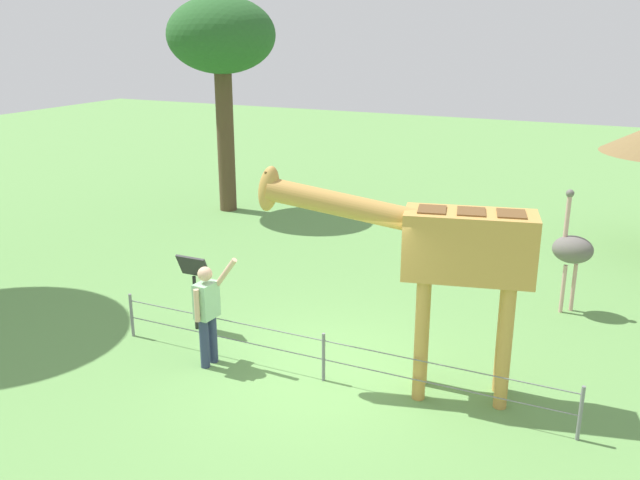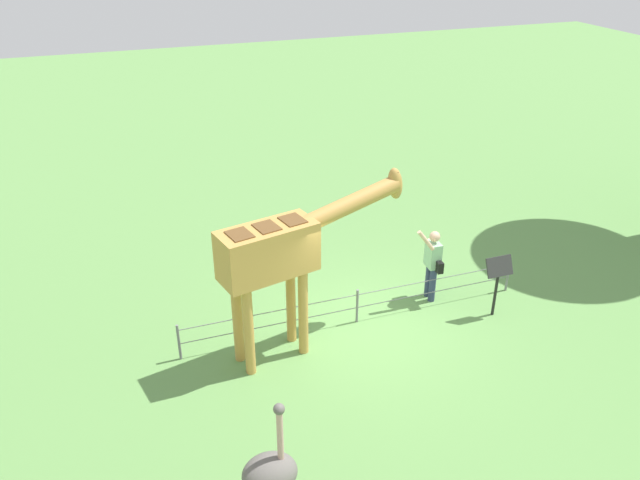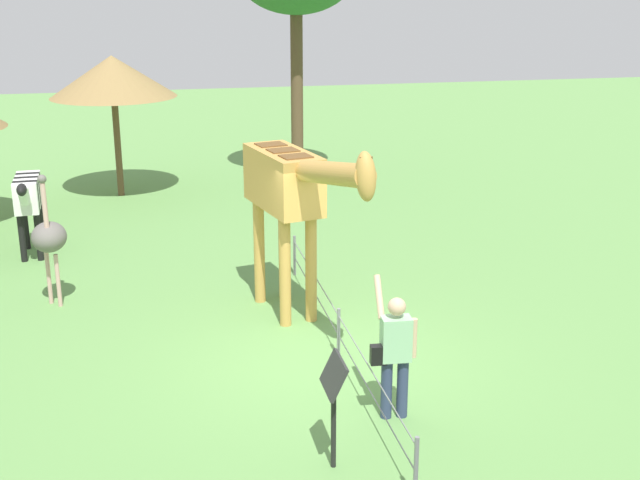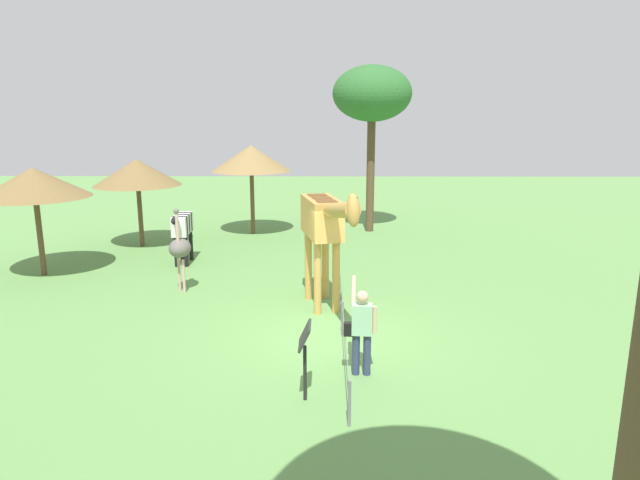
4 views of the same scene
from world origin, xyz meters
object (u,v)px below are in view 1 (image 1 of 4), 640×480
at_px(tree_east, 221,40).
at_px(info_sign, 194,276).
at_px(visitor, 208,309).
at_px(giraffe, 444,252).
at_px(ostrich, 572,250).

xyz_separation_m(tree_east, info_sign, (-3.77, 6.91, -3.63)).
height_order(visitor, info_sign, visitor).
bearing_deg(giraffe, info_sign, -4.11).
xyz_separation_m(ostrich, info_sign, (5.62, 3.45, -0.23)).
bearing_deg(tree_east, info_sign, 118.59).
relative_size(giraffe, tree_east, 0.66).
relative_size(giraffe, ostrich, 1.67).
distance_m(giraffe, ostrich, 4.10).
bearing_deg(ostrich, giraffe, 70.49).
relative_size(giraffe, info_sign, 2.85).
height_order(visitor, tree_east, tree_east).
distance_m(ostrich, info_sign, 6.60).
bearing_deg(info_sign, tree_east, -61.41).
height_order(tree_east, info_sign, tree_east).
xyz_separation_m(visitor, info_sign, (0.93, -0.97, 0.05)).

